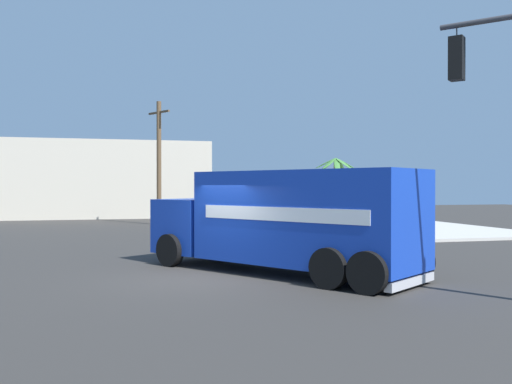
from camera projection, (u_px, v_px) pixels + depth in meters
The scene contains 6 objects.
ground_plane at pixel (199, 278), 14.83m from camera, with size 100.00×100.00×0.00m, color #33302D.
sidewalk_corner_far at pixel (393, 230), 30.39m from camera, with size 11.92×11.92×0.14m, color beige.
delivery_truck at pixel (285, 220), 15.63m from camera, with size 6.87×8.33×2.89m.
palm_tree_far at pixel (336, 177), 35.20m from camera, with size 2.56×2.45×4.17m.
utility_pole at pixel (159, 161), 35.48m from camera, with size 1.19×1.97×7.92m.
building_backdrop at pixel (93, 180), 43.89m from camera, with size 18.03×6.00×6.00m, color beige.
Camera 1 is at (-2.26, -14.71, 2.46)m, focal length 38.81 mm.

